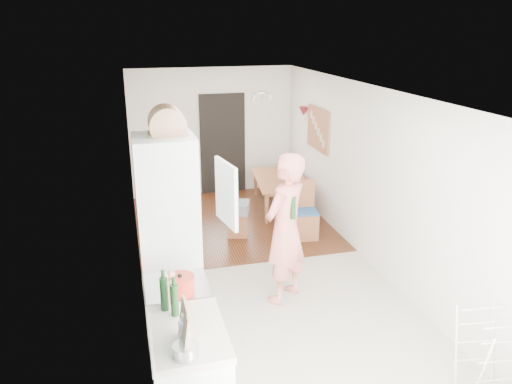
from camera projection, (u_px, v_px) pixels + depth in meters
name	position (u px, v px, depth m)	size (l,w,h in m)	color
room_shell	(259.00, 185.00, 6.60)	(3.20, 7.00, 2.50)	silver
floor	(259.00, 270.00, 7.00)	(3.20, 7.00, 0.01)	beige
wood_floor_overlay	(231.00, 221.00, 8.69)	(3.20, 3.30, 0.01)	brown
sage_wall_panel	(139.00, 203.00, 4.19)	(0.02, 3.00, 1.30)	slate
tile_splashback	(150.00, 310.00, 3.91)	(0.02, 1.90, 0.50)	black
doorway_recess	(223.00, 144.00, 9.91)	(0.90, 0.04, 2.00)	black
base_cabinet	(190.00, 379.00, 4.21)	(0.60, 0.90, 0.86)	white
worktop	(187.00, 333.00, 4.06)	(0.62, 0.92, 0.06)	beige
range_cooker	(179.00, 329.00, 4.89)	(0.60, 0.60, 0.88)	white
cooker_top	(177.00, 287.00, 4.75)	(0.60, 0.60, 0.04)	#B5B5B8
fridge_housing	(169.00, 229.00, 5.63)	(0.66, 0.66, 2.15)	white
fridge_door	(226.00, 193.00, 5.35)	(0.56, 0.04, 0.70)	white
fridge_interior	(194.00, 187.00, 5.55)	(0.02, 0.52, 0.66)	white
pinboard	(318.00, 129.00, 8.62)	(0.03, 0.90, 0.70)	tan
pinboard_frame	(317.00, 129.00, 8.62)	(0.01, 0.94, 0.74)	#9F5938
wall_sconce	(304.00, 111.00, 9.14)	(0.18, 0.18, 0.16)	maroon
person	(285.00, 216.00, 5.94)	(0.81, 0.53, 2.22)	#E77B6F
dining_table	(282.00, 196.00, 9.26)	(1.39, 0.77, 0.49)	#9F5938
dining_chair	(305.00, 211.00, 7.90)	(0.39, 0.39, 0.92)	#9F5938
stool	(237.00, 224.00, 8.06)	(0.32, 0.32, 0.42)	#9F5938
grey_drape	(237.00, 207.00, 7.93)	(0.38, 0.38, 0.17)	slate
drying_rack	(488.00, 355.00, 4.55)	(0.42, 0.38, 0.83)	white
bread_bin	(167.00, 124.00, 5.33)	(0.41, 0.39, 0.22)	tan
red_casserole	(180.00, 285.00, 4.59)	(0.27, 0.27, 0.16)	red
steel_pan	(186.00, 350.00, 3.72)	(0.20, 0.20, 0.10)	#B5B5B8
held_bottle	(293.00, 208.00, 5.80)	(0.06, 0.06, 0.28)	#163D19
bottle_a	(175.00, 300.00, 4.21)	(0.07, 0.07, 0.29)	#163D19
bottle_b	(164.00, 294.00, 4.29)	(0.07, 0.07, 0.31)	#163D19
bottle_c	(184.00, 333.00, 3.83)	(0.09, 0.09, 0.21)	silver
pepper_mill_front	(172.00, 290.00, 4.41)	(0.07, 0.07, 0.24)	tan
pepper_mill_back	(165.00, 293.00, 4.36)	(0.07, 0.07, 0.24)	tan
chopping_boards	(184.00, 327.00, 3.78)	(0.04, 0.27, 0.36)	tan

